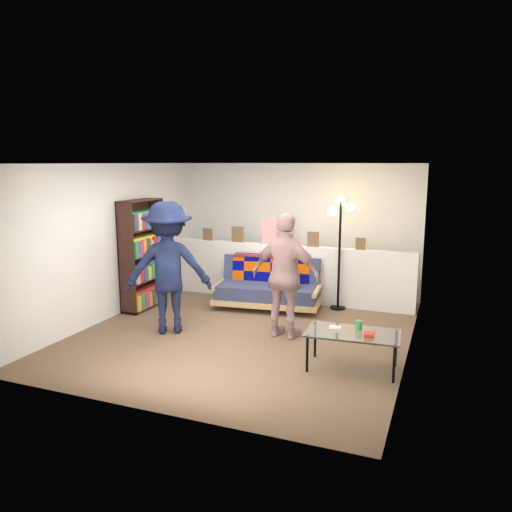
{
  "coord_description": "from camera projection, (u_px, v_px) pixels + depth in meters",
  "views": [
    {
      "loc": [
        2.65,
        -6.35,
        2.42
      ],
      "look_at": [
        0.0,
        0.4,
        1.05
      ],
      "focal_mm": 35.0,
      "sensor_mm": 36.0,
      "label": 1
    }
  ],
  "objects": [
    {
      "name": "ground",
      "position": [
        246.0,
        332.0,
        7.21
      ],
      "size": [
        5.0,
        5.0,
        0.0
      ],
      "primitive_type": "plane",
      "color": "brown",
      "rests_on": "ground"
    },
    {
      "name": "room_shell",
      "position": [
        258.0,
        214.0,
        7.33
      ],
      "size": [
        4.6,
        5.05,
        2.45
      ],
      "color": "silver",
      "rests_on": "ground"
    },
    {
      "name": "half_wall_ledge",
      "position": [
        285.0,
        273.0,
        8.76
      ],
      "size": [
        4.45,
        0.15,
        1.0
      ],
      "primitive_type": "cube",
      "color": "silver",
      "rests_on": "ground"
    },
    {
      "name": "ledge_decor",
      "position": [
        273.0,
        234.0,
        8.7
      ],
      "size": [
        2.97,
        0.02,
        0.45
      ],
      "color": "brown",
      "rests_on": "half_wall_ledge"
    },
    {
      "name": "futon_sofa",
      "position": [
        269.0,
        287.0,
        8.37
      ],
      "size": [
        1.84,
        1.04,
        0.75
      ],
      "color": "tan",
      "rests_on": "ground"
    },
    {
      "name": "bookshelf",
      "position": [
        142.0,
        258.0,
        8.28
      ],
      "size": [
        0.3,
        0.91,
        1.82
      ],
      "color": "black",
      "rests_on": "ground"
    },
    {
      "name": "coffee_table",
      "position": [
        353.0,
        335.0,
        5.85
      ],
      "size": [
        1.12,
        0.67,
        0.57
      ],
      "color": "black",
      "rests_on": "ground"
    },
    {
      "name": "floor_lamp",
      "position": [
        340.0,
        230.0,
        8.15
      ],
      "size": [
        0.43,
        0.37,
        1.87
      ],
      "color": "black",
      "rests_on": "ground"
    },
    {
      "name": "person_left",
      "position": [
        168.0,
        268.0,
        7.08
      ],
      "size": [
        1.4,
        1.21,
        1.88
      ],
      "primitive_type": "imported",
      "rotation": [
        0.0,
        0.0,
        3.66
      ],
      "color": "black",
      "rests_on": "ground"
    },
    {
      "name": "person_right",
      "position": [
        286.0,
        276.0,
        6.86
      ],
      "size": [
        1.07,
        0.57,
        1.74
      ],
      "primitive_type": "imported",
      "rotation": [
        0.0,
        0.0,
        3.0
      ],
      "color": "pink",
      "rests_on": "ground"
    }
  ]
}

